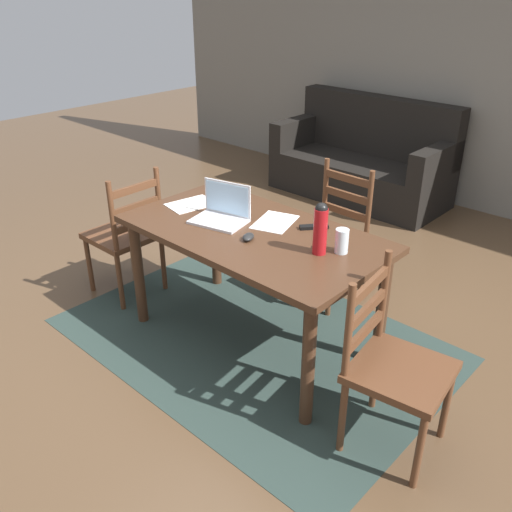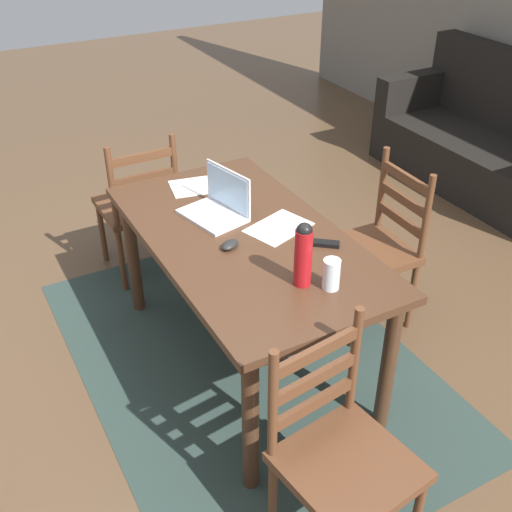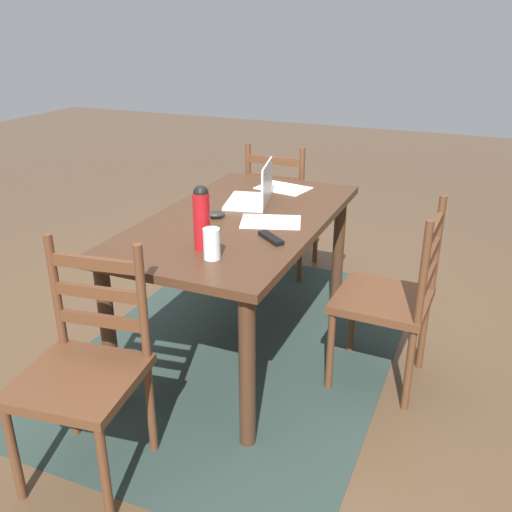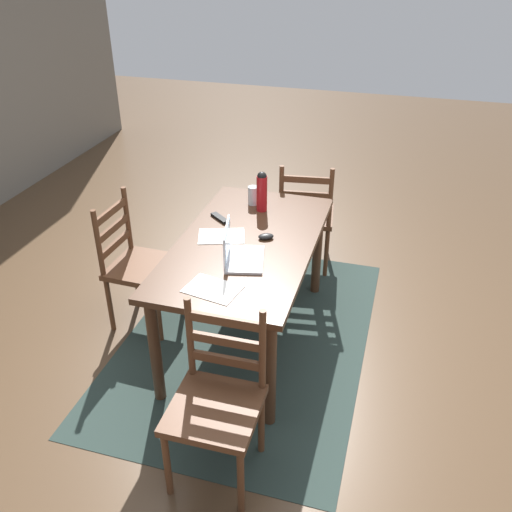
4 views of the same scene
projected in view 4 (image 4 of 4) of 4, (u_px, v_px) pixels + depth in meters
ground_plane at (248, 337)px, 3.90m from camera, size 14.00×14.00×0.00m
area_rug at (248, 336)px, 3.90m from camera, size 2.38×1.63×0.01m
dining_table at (247, 255)px, 3.56m from camera, size 1.57×0.85×0.78m
chair_far_head at (138, 265)px, 3.85m from camera, size 0.45×0.45×0.95m
chair_left_near at (217, 402)px, 2.74m from camera, size 0.44×0.44×0.95m
chair_right_near at (306, 216)px, 4.51m from camera, size 0.49×0.49×0.95m
laptop at (237, 252)px, 3.27m from camera, size 0.36×0.29×0.23m
water_bottle at (262, 191)px, 3.81m from camera, size 0.07×0.07×0.29m
drinking_glass at (253, 195)px, 3.94m from camera, size 0.07×0.07×0.13m
computer_mouse at (266, 236)px, 3.52m from camera, size 0.10×0.12×0.03m
tv_remote at (220, 218)px, 3.76m from camera, size 0.14×0.16×0.02m
paper_stack_left at (213, 289)px, 3.04m from camera, size 0.26×0.33×0.00m
paper_stack_right at (221, 236)px, 3.56m from camera, size 0.29×0.35×0.00m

